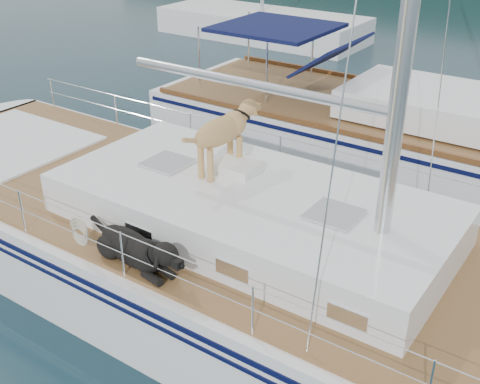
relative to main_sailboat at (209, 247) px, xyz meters
The scene contains 4 objects.
ground 0.68m from the main_sailboat, behind, with size 120.00×120.00×0.00m, color black.
main_sailboat is the anchor object (origin of this frame).
neighbor_sailboat 5.81m from the main_sailboat, 81.38° to the left, with size 11.00×3.50×13.30m.
bg_boat_west 16.18m from the main_sailboat, 120.02° to the left, with size 8.00×3.00×11.65m.
Camera 1 is at (4.61, -5.76, 5.33)m, focal length 45.00 mm.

